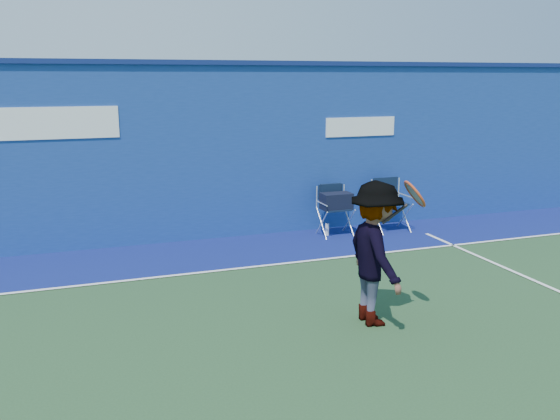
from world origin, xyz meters
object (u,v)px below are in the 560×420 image
object	(u,v)px
directors_chair_right	(391,215)
tennis_player	(376,253)
water_bottle	(327,230)
directors_chair_left	(335,214)

from	to	relation	value
directors_chair_right	tennis_player	size ratio (longest dim) A/B	0.58
directors_chair_right	water_bottle	size ratio (longest dim) A/B	4.30
directors_chair_left	directors_chair_right	distance (m)	1.11
directors_chair_left	water_bottle	world-z (taller)	directors_chair_left
tennis_player	directors_chair_right	bearing A→B (deg)	57.79
directors_chair_left	water_bottle	size ratio (longest dim) A/B	4.04
directors_chair_right	tennis_player	distance (m)	4.36
directors_chair_left	tennis_player	bearing A→B (deg)	-107.95
water_bottle	tennis_player	bearing A→B (deg)	-105.76
water_bottle	tennis_player	size ratio (longest dim) A/B	0.13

